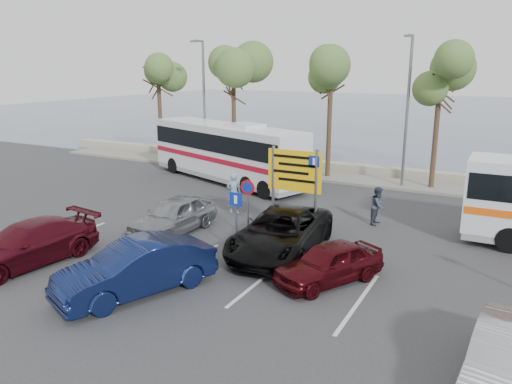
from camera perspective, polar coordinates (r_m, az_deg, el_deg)
The scene contains 23 objects.
ground at distance 17.63m, azimuth -2.97°, elevation -7.81°, with size 120.00×120.00×0.00m, color #323234.
kerb_strip at distance 29.96m, azimuth 10.85°, elevation 1.42°, with size 44.00×2.40×0.15m, color gray.
seawall at distance 31.79m, azimuth 11.94°, elevation 2.52°, with size 48.00×0.80×0.60m, color #A49D83.
sea at distance 74.77m, azimuth 21.52°, elevation 8.26°, with size 140.00×140.00×0.00m, color #39465B.
tree_far_left at distance 35.87m, azimuth -11.14°, elevation 13.58°, with size 3.20×3.20×7.60m.
tree_left at distance 32.46m, azimuth -2.60°, elevation 13.20°, with size 3.20×3.20×7.20m.
tree_mid at distance 29.70m, azimuth 8.61°, elevation 14.21°, with size 3.20×3.20×8.00m.
tree_right at distance 28.27m, azimuth 20.39°, elevation 12.51°, with size 3.20×3.20×7.40m.
street_lamp_left at distance 33.18m, azimuth -6.03°, elevation 10.73°, with size 0.45×1.15×8.01m.
street_lamp_right at distance 28.12m, azimuth 16.91°, elevation 9.57°, with size 0.45×1.15×8.01m.
direction_sign at distance 19.19m, azimuth 4.42°, elevation 1.62°, with size 2.20×0.12×3.60m.
sign_no_stop at distance 19.37m, azimuth -0.95°, elevation -0.82°, with size 0.60×0.08×2.35m.
sign_parking at distance 17.88m, azimuth -2.28°, elevation -2.49°, with size 0.50×0.07×2.25m.
lane_markings at distance 17.45m, azimuth -7.92°, elevation -8.17°, with size 12.02×4.20×0.01m, color silver, non-canonical shape.
coach_bus_left at distance 29.12m, azimuth -3.44°, elevation 4.40°, with size 11.41×6.15×3.51m.
car_silver_a at distance 20.46m, azimuth -9.43°, elevation -2.66°, with size 1.72×4.27×1.46m, color gray.
car_blue at distance 15.37m, azimuth -13.55°, elevation -8.47°, with size 1.67×4.80×1.58m, color #0E1944.
car_maroon at distance 18.76m, azimuth -24.71°, elevation -5.43°, with size 2.02×4.97×1.44m, color #4C0C17.
car_red at distance 15.89m, azimuth 8.33°, elevation -8.03°, with size 1.50×3.73×1.27m, color #41090E.
suv_black at distance 18.05m, azimuth 2.86°, elevation -4.61°, with size 2.60×5.64×1.57m, color black.
car_silver_b at distance 12.07m, azimuth 27.02°, elevation -16.91°, with size 1.46×4.20×1.38m, color #9B9AA0.
pedestrian_near at distance 22.76m, azimuth -2.54°, elevation -0.15°, with size 0.69×0.46×1.91m, color #8098BA.
pedestrian_far at distance 21.87m, azimuth 13.79°, elevation -1.53°, with size 0.79×0.62×1.63m, color #343B4E.
Camera 1 is at (8.42, -13.99, 6.64)m, focal length 35.00 mm.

